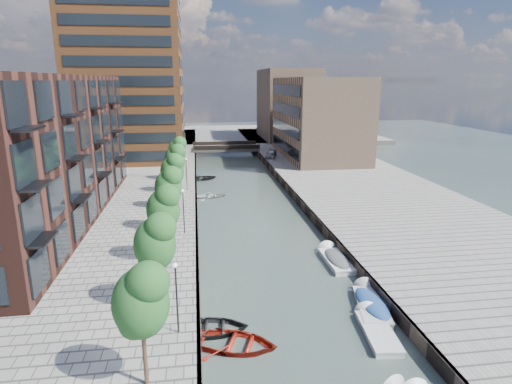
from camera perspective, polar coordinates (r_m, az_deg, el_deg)
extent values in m
plane|color=#38473F|center=(55.58, -1.68, -0.47)|extent=(300.00, 300.00, 0.00)
cube|color=gray|center=(59.32, 13.86, 0.57)|extent=(20.00, 140.00, 1.00)
cube|color=#332823|center=(55.14, -8.00, -0.20)|extent=(0.25, 140.00, 1.00)
cube|color=#332823|center=(56.43, 4.48, 0.25)|extent=(0.25, 140.00, 1.00)
cube|color=gray|center=(114.35, -5.06, 7.57)|extent=(80.00, 40.00, 1.00)
cube|color=#331913|center=(46.04, -25.91, 5.07)|extent=(8.00, 38.00, 14.00)
cube|color=brown|center=(79.14, -16.70, 15.15)|extent=(18.00, 18.00, 30.00)
cube|color=#9F7C61|center=(78.72, 8.26, 9.77)|extent=(12.00, 25.00, 14.00)
cube|color=#9F7C61|center=(103.82, 4.24, 11.58)|extent=(12.00, 20.00, 16.00)
cube|color=gray|center=(86.55, -4.06, 5.85)|extent=(13.00, 6.00, 0.60)
cube|color=#332823|center=(83.70, -3.93, 5.96)|extent=(13.00, 0.40, 0.80)
cube|color=#332823|center=(89.23, -4.20, 6.50)|extent=(13.00, 0.40, 0.80)
cylinder|color=#382619|center=(21.19, -14.62, -20.03)|extent=(0.20, 0.20, 3.20)
ellipsoid|color=#1B481E|center=(19.79, -15.14, -13.51)|extent=(2.50, 2.50, 3.25)
cylinder|color=#382619|center=(27.22, -13.02, -11.67)|extent=(0.20, 0.20, 3.20)
ellipsoid|color=#1B481E|center=(26.14, -13.36, -6.30)|extent=(2.50, 2.50, 3.25)
cylinder|color=#382619|center=(33.62, -12.06, -6.41)|extent=(0.20, 0.20, 3.20)
ellipsoid|color=#1B481E|center=(32.76, -12.31, -1.95)|extent=(2.50, 2.50, 3.25)
cylinder|color=#382619|center=(40.23, -11.42, -2.85)|extent=(0.20, 0.20, 3.20)
ellipsoid|color=#1B481E|center=(39.51, -11.62, 0.92)|extent=(2.50, 2.50, 3.25)
cylinder|color=#382619|center=(46.95, -10.97, -0.30)|extent=(0.20, 0.20, 3.20)
ellipsoid|color=#1B481E|center=(46.33, -11.13, 2.96)|extent=(2.50, 2.50, 3.25)
cylinder|color=#382619|center=(53.74, -10.63, 1.61)|extent=(0.20, 0.20, 3.20)
ellipsoid|color=#1B481E|center=(53.20, -10.77, 4.47)|extent=(2.50, 2.50, 3.25)
cylinder|color=#382619|center=(60.58, -10.37, 3.09)|extent=(0.20, 0.20, 3.20)
ellipsoid|color=#1B481E|center=(60.10, -10.49, 5.63)|extent=(2.50, 2.50, 3.25)
cylinder|color=black|center=(24.28, -10.51, -13.88)|extent=(0.10, 0.10, 4.00)
sphere|color=#FFF2CC|center=(23.39, -10.74, -9.57)|extent=(0.24, 0.24, 0.24)
cylinder|color=black|center=(39.09, -9.63, -2.66)|extent=(0.10, 0.10, 4.00)
sphere|color=#FFF2CC|center=(38.55, -9.75, 0.18)|extent=(0.24, 0.24, 0.24)
cylinder|color=black|center=(54.58, -9.24, 2.30)|extent=(0.10, 0.10, 4.00)
sphere|color=#FFF2CC|center=(54.19, -9.33, 4.37)|extent=(0.24, 0.24, 0.24)
imported|color=black|center=(26.90, -6.06, -18.05)|extent=(4.76, 3.53, 0.95)
imported|color=maroon|center=(25.52, -2.73, -19.98)|extent=(5.66, 4.84, 0.99)
imported|color=silver|center=(54.94, -6.10, -0.73)|extent=(4.32, 3.31, 0.83)
imported|color=black|center=(64.95, -7.28, 1.64)|extent=(5.25, 4.26, 0.96)
cube|color=silver|center=(27.33, 15.96, -17.90)|extent=(1.99, 4.38, 0.60)
cube|color=silver|center=(27.16, 16.01, -17.32)|extent=(2.08, 4.48, 0.09)
cone|color=silver|center=(29.02, 14.65, -15.63)|extent=(1.65, 0.99, 1.57)
cube|color=silver|center=(29.89, 15.15, -14.81)|extent=(2.71, 4.96, 0.66)
cube|color=silver|center=(29.71, 15.20, -14.21)|extent=(2.81, 5.08, 0.10)
cone|color=silver|center=(31.89, 14.39, -12.67)|extent=(1.89, 1.27, 1.74)
ellipsoid|color=navy|center=(29.69, 15.20, -14.12)|extent=(2.52, 4.54, 0.57)
cube|color=white|center=(35.97, 10.71, -9.30)|extent=(1.74, 4.66, 0.66)
cube|color=white|center=(35.83, 10.74, -8.78)|extent=(1.82, 4.76, 0.10)
cone|color=white|center=(37.97, 9.58, -7.84)|extent=(1.72, 0.92, 1.72)
ellipsoid|color=#4C5053|center=(35.81, 10.74, -8.71)|extent=(1.64, 4.25, 0.57)
imported|color=#9EA1A3|center=(77.43, 2.04, 5.16)|extent=(2.90, 4.62, 1.47)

